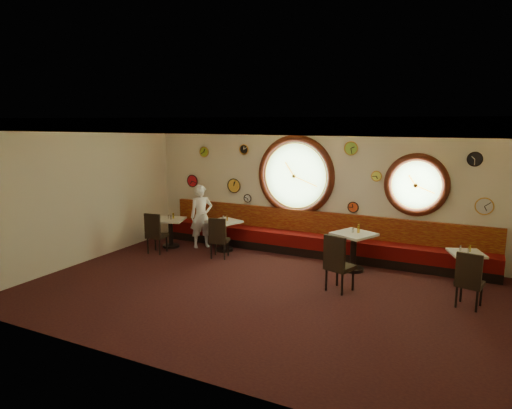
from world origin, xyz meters
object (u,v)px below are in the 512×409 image
(condiment_c_salt, at_px, (353,230))
(condiment_d_bottle, at_px, (470,248))
(condiment_c_bottle, at_px, (359,228))
(condiment_a_pepper, at_px, (171,217))
(waiter, at_px, (201,216))
(condiment_a_salt, at_px, (168,217))
(chair_a, at_px, (155,231))
(table_b, at_px, (224,232))
(condiment_c_pepper, at_px, (353,230))
(chair_d, at_px, (469,277))
(condiment_a_bottle, at_px, (173,216))
(chair_c, at_px, (337,260))
(table_c, at_px, (353,247))
(condiment_d_salt, at_px, (460,248))
(condiment_b_pepper, at_px, (222,219))
(condiment_b_bottle, at_px, (227,218))
(table_a, at_px, (171,229))
(condiment_d_pepper, at_px, (468,251))
(table_d, at_px, (465,264))
(condiment_b_salt, at_px, (223,218))

(condiment_c_salt, relative_size, condiment_d_bottle, 0.71)
(condiment_d_bottle, bearing_deg, condiment_c_bottle, -177.12)
(condiment_a_pepper, xyz_separation_m, waiter, (0.64, 0.41, 0.01))
(condiment_a_salt, bearing_deg, chair_a, -83.97)
(table_b, bearing_deg, condiment_c_pepper, -1.69)
(chair_d, bearing_deg, condiment_a_bottle, -177.14)
(chair_c, relative_size, condiment_a_pepper, 6.45)
(chair_c, distance_m, condiment_d_bottle, 2.66)
(table_c, height_order, condiment_a_salt, condiment_a_salt)
(table_b, xyz_separation_m, condiment_d_salt, (5.31, 0.06, 0.24))
(table_c, distance_m, condiment_c_bottle, 0.41)
(condiment_a_pepper, xyz_separation_m, condiment_b_pepper, (1.30, 0.31, 0.02))
(condiment_d_salt, distance_m, condiment_b_bottle, 5.23)
(table_b, height_order, chair_c, chair_c)
(condiment_d_salt, relative_size, condiment_b_pepper, 1.12)
(chair_d, distance_m, condiment_b_bottle, 5.59)
(table_a, relative_size, condiment_d_pepper, 9.74)
(condiment_a_salt, bearing_deg, condiment_b_bottle, 13.98)
(condiment_a_bottle, bearing_deg, table_b, 11.77)
(table_d, bearing_deg, condiment_c_salt, -177.79)
(chair_d, bearing_deg, table_c, 164.54)
(condiment_b_salt, distance_m, condiment_a_pepper, 1.33)
(table_c, bearing_deg, condiment_d_pepper, 1.86)
(chair_a, height_order, chair_d, chair_a)
(table_b, relative_size, condiment_d_pepper, 10.07)
(table_c, relative_size, condiment_c_pepper, 9.99)
(condiment_c_pepper, bearing_deg, condiment_d_pepper, 1.88)
(condiment_b_salt, relative_size, condiment_b_bottle, 0.76)
(table_d, relative_size, chair_d, 1.27)
(table_a, height_order, condiment_c_pepper, condiment_c_pepper)
(condiment_a_salt, relative_size, condiment_c_pepper, 1.03)
(table_a, distance_m, condiment_d_salt, 6.70)
(condiment_d_salt, xyz_separation_m, condiment_d_bottle, (0.17, 0.01, 0.01))
(table_d, height_order, condiment_b_pepper, condiment_b_pepper)
(table_d, height_order, chair_a, chair_a)
(chair_c, bearing_deg, chair_d, 24.41)
(condiment_b_pepper, distance_m, waiter, 0.67)
(table_d, height_order, condiment_a_pepper, condiment_a_pepper)
(chair_d, distance_m, condiment_b_salt, 5.74)
(condiment_c_salt, distance_m, condiment_c_pepper, 0.03)
(table_c, xyz_separation_m, condiment_b_salt, (-3.31, 0.18, 0.28))
(chair_a, xyz_separation_m, condiment_a_bottle, (0.03, 0.70, 0.24))
(condiment_b_pepper, distance_m, condiment_d_pepper, 5.47)
(condiment_a_salt, distance_m, condiment_d_pepper, 6.88)
(chair_a, bearing_deg, condiment_a_pepper, 80.38)
(table_d, relative_size, condiment_c_pepper, 7.84)
(chair_a, xyz_separation_m, condiment_b_salt, (1.29, 1.06, 0.24))
(condiment_b_bottle, distance_m, waiter, 0.75)
(condiment_a_salt, xyz_separation_m, condiment_b_bottle, (1.49, 0.37, 0.04))
(chair_c, xyz_separation_m, chair_d, (2.23, 0.25, -0.06))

